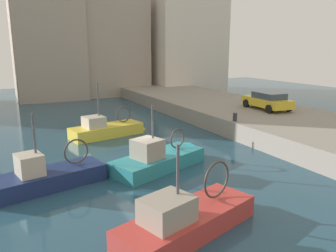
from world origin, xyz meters
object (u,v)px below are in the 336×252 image
(fishing_boat_teal, at_px, (163,164))
(fishing_boat_red, at_px, (194,226))
(parked_car_yellow, at_px, (267,100))
(fishing_boat_yellow, at_px, (111,134))
(fishing_boat_navy, at_px, (56,183))
(mooring_bollard_north, at_px, (235,117))

(fishing_boat_teal, bearing_deg, fishing_boat_red, -106.74)
(parked_car_yellow, bearing_deg, fishing_boat_yellow, 169.68)
(fishing_boat_navy, xyz_separation_m, fishing_boat_red, (3.50, -5.95, 0.02))
(fishing_boat_yellow, relative_size, fishing_boat_navy, 1.02)
(fishing_boat_teal, xyz_separation_m, mooring_bollard_north, (6.62, 2.74, 1.35))
(mooring_bollard_north, bearing_deg, fishing_boat_red, -134.06)
(fishing_boat_navy, distance_m, fishing_boat_red, 6.91)
(fishing_boat_teal, bearing_deg, fishing_boat_navy, -179.97)
(parked_car_yellow, bearing_deg, mooring_bollard_north, -154.66)
(fishing_boat_red, bearing_deg, fishing_boat_yellow, 84.44)
(fishing_boat_yellow, height_order, fishing_boat_teal, fishing_boat_yellow)
(fishing_boat_yellow, xyz_separation_m, fishing_boat_navy, (-4.79, -7.31, -0.00))
(fishing_boat_yellow, relative_size, mooring_bollard_north, 10.78)
(fishing_boat_yellow, distance_m, fishing_boat_red, 13.33)
(mooring_bollard_north, bearing_deg, fishing_boat_navy, -167.04)
(fishing_boat_navy, bearing_deg, fishing_boat_red, -59.54)
(fishing_boat_teal, xyz_separation_m, parked_car_yellow, (11.61, 5.10, 1.78))
(fishing_boat_red, xyz_separation_m, fishing_boat_teal, (1.79, 5.96, -0.01))
(mooring_bollard_north, bearing_deg, parked_car_yellow, 25.34)
(fishing_boat_yellow, xyz_separation_m, fishing_boat_red, (-1.29, -13.26, 0.02))
(parked_car_yellow, bearing_deg, fishing_boat_red, -140.48)
(fishing_boat_yellow, relative_size, fishing_boat_teal, 0.98)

